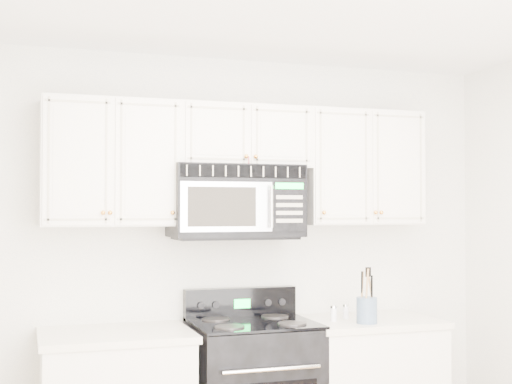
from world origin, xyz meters
name	(u,v)px	position (x,y,z in m)	size (l,w,h in m)	color
room	(353,286)	(0.00, 0.00, 1.30)	(3.51, 3.51, 2.61)	brown
upper_cabinets	(242,160)	(0.00, 1.58, 1.93)	(2.44, 0.37, 0.75)	silver
microwave	(235,201)	(-0.06, 1.54, 1.67)	(0.80, 0.45, 0.44)	black
utensil_crock	(367,309)	(0.70, 1.26, 1.01)	(0.13, 0.13, 0.34)	#435575
shaker_salt	(334,313)	(0.54, 1.39, 0.97)	(0.04, 0.04, 0.10)	silver
shaker_pepper	(346,311)	(0.66, 1.47, 0.97)	(0.04, 0.04, 0.09)	silver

